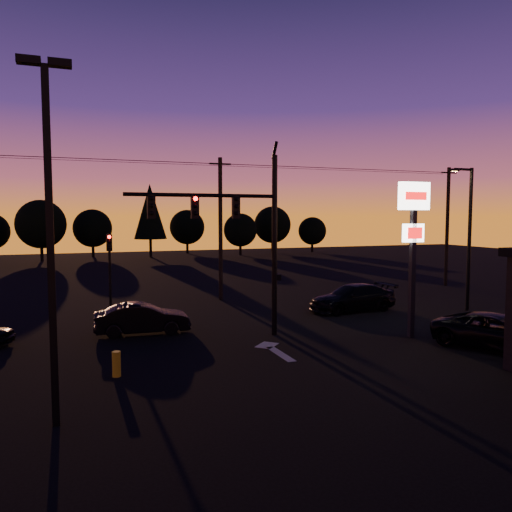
% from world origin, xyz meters
% --- Properties ---
extents(ground, '(120.00, 120.00, 0.00)m').
position_xyz_m(ground, '(0.00, 0.00, 0.00)').
color(ground, black).
rests_on(ground, ground).
extents(lane_arrow, '(1.20, 3.10, 0.01)m').
position_xyz_m(lane_arrow, '(0.50, 1.67, 0.01)').
color(lane_arrow, beige).
rests_on(lane_arrow, ground).
extents(traffic_signal_mast, '(6.79, 0.52, 8.58)m').
position_xyz_m(traffic_signal_mast, '(-0.10, 3.99, 4.94)').
color(traffic_signal_mast, black).
rests_on(traffic_signal_mast, ground).
extents(secondary_signal, '(0.30, 0.31, 4.35)m').
position_xyz_m(secondary_signal, '(-5.00, 11.49, 2.86)').
color(secondary_signal, black).
rests_on(secondary_signal, ground).
extents(parking_lot_light, '(1.25, 0.30, 9.14)m').
position_xyz_m(parking_lot_light, '(-7.50, -3.00, 5.27)').
color(parking_lot_light, black).
rests_on(parking_lot_light, ground).
extents(pylon_sign, '(1.50, 0.28, 6.80)m').
position_xyz_m(pylon_sign, '(7.00, 1.50, 4.91)').
color(pylon_sign, black).
rests_on(pylon_sign, ground).
extents(streetlight, '(1.55, 0.35, 8.00)m').
position_xyz_m(streetlight, '(13.91, 5.50, 4.42)').
color(streetlight, black).
rests_on(streetlight, ground).
extents(utility_pole_1, '(1.40, 0.26, 9.00)m').
position_xyz_m(utility_pole_1, '(2.00, 14.00, 4.59)').
color(utility_pole_1, black).
rests_on(utility_pole_1, ground).
extents(utility_pole_2, '(1.40, 0.26, 9.00)m').
position_xyz_m(utility_pole_2, '(20.00, 14.00, 4.59)').
color(utility_pole_2, black).
rests_on(utility_pole_2, ground).
extents(power_wires, '(36.00, 1.22, 0.07)m').
position_xyz_m(power_wires, '(2.00, 14.00, 8.57)').
color(power_wires, black).
rests_on(power_wires, ground).
extents(bollard, '(0.28, 0.28, 0.85)m').
position_xyz_m(bollard, '(-5.69, 0.44, 0.42)').
color(bollard, gold).
rests_on(bollard, ground).
extents(tree_2, '(5.77, 5.78, 7.26)m').
position_xyz_m(tree_2, '(-10.00, 48.00, 4.37)').
color(tree_2, black).
rests_on(tree_2, ground).
extents(tree_3, '(4.95, 4.95, 6.22)m').
position_xyz_m(tree_3, '(-4.00, 52.00, 3.75)').
color(tree_3, black).
rests_on(tree_3, ground).
extents(tree_4, '(4.18, 4.18, 9.50)m').
position_xyz_m(tree_4, '(3.00, 49.00, 5.93)').
color(tree_4, black).
rests_on(tree_4, ground).
extents(tree_5, '(4.95, 4.95, 6.22)m').
position_xyz_m(tree_5, '(9.00, 54.00, 3.75)').
color(tree_5, black).
rests_on(tree_5, ground).
extents(tree_6, '(4.54, 4.54, 5.71)m').
position_xyz_m(tree_6, '(15.00, 48.00, 3.43)').
color(tree_6, black).
rests_on(tree_6, ground).
extents(tree_7, '(5.36, 5.36, 6.74)m').
position_xyz_m(tree_7, '(21.00, 51.00, 4.06)').
color(tree_7, black).
rests_on(tree_7, ground).
extents(tree_8, '(4.12, 4.12, 5.19)m').
position_xyz_m(tree_8, '(27.00, 50.00, 3.12)').
color(tree_8, black).
rests_on(tree_8, ground).
extents(car_mid, '(4.31, 1.74, 1.39)m').
position_xyz_m(car_mid, '(-4.02, 6.31, 0.70)').
color(car_mid, black).
rests_on(car_mid, ground).
extents(car_right, '(5.28, 2.48, 1.49)m').
position_xyz_m(car_right, '(7.82, 7.67, 0.74)').
color(car_right, black).
rests_on(car_right, ground).
extents(suv_parked, '(4.34, 5.53, 1.40)m').
position_xyz_m(suv_parked, '(8.99, -1.44, 0.70)').
color(suv_parked, black).
rests_on(suv_parked, ground).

